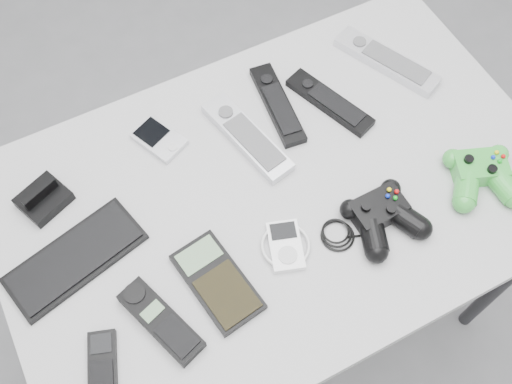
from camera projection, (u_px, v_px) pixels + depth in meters
name	position (u px, v px, depth m)	size (l,w,h in m)	color
floor	(242.00, 307.00, 1.78)	(3.50, 3.50, 0.00)	slate
desk	(278.00, 206.00, 1.21)	(1.08, 0.69, 0.72)	#9B9B9E
pda_keyboard	(75.00, 258.00, 1.08)	(0.25, 0.11, 0.02)	black
dock_bracket	(42.00, 196.00, 1.12)	(0.09, 0.08, 0.05)	black
pda	(159.00, 139.00, 1.20)	(0.07, 0.10, 0.02)	silver
remote_silver_a	(247.00, 137.00, 1.20)	(0.06, 0.23, 0.03)	silver
remote_black_a	(277.00, 104.00, 1.24)	(0.05, 0.21, 0.02)	black
remote_black_b	(330.00, 102.00, 1.24)	(0.05, 0.20, 0.02)	black
remote_silver_b	(387.00, 60.00, 1.29)	(0.05, 0.24, 0.02)	silver
mobile_phone	(102.00, 362.00, 0.99)	(0.05, 0.10, 0.02)	black
cordless_handset	(161.00, 321.00, 1.02)	(0.05, 0.17, 0.03)	black
calculator	(217.00, 281.00, 1.05)	(0.09, 0.18, 0.02)	black
mp3_player	(286.00, 246.00, 1.09)	(0.09, 0.10, 0.02)	white
controller_black	(383.00, 215.00, 1.10)	(0.24, 0.15, 0.05)	black
controller_green	(482.00, 173.00, 1.14)	(0.14, 0.15, 0.05)	#288A25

